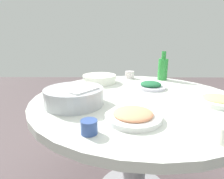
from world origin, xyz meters
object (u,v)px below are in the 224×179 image
object	(u,v)px
green_bottle	(163,68)
tea_cup_far	(130,75)
dish_shrimp	(133,115)
soup_bowl	(99,79)
tea_cup_near	(89,127)
rice_bowl	(74,96)
dish_noodles	(218,100)
round_dining_table	(136,119)
dish_greens	(151,86)

from	to	relation	value
green_bottle	tea_cup_far	size ratio (longest dim) A/B	3.01
tea_cup_far	dish_shrimp	bearing A→B (deg)	-4.07
soup_bowl	dish_shrimp	xyz separation A→B (m)	(0.66, 0.20, -0.01)
tea_cup_near	tea_cup_far	distance (m)	0.98
rice_bowl	tea_cup_near	bearing A→B (deg)	21.21
tea_cup_far	rice_bowl	bearing A→B (deg)	-28.18
green_bottle	soup_bowl	bearing A→B (deg)	-76.82
green_bottle	rice_bowl	bearing A→B (deg)	-45.50
dish_shrimp	rice_bowl	bearing A→B (deg)	-121.84
tea_cup_near	dish_noodles	bearing A→B (deg)	116.60
rice_bowl	soup_bowl	bearing A→B (deg)	168.94
tea_cup_near	round_dining_table	bearing A→B (deg)	152.97
dish_noodles	green_bottle	xyz separation A→B (m)	(-0.58, -0.15, 0.08)
rice_bowl	dish_shrimp	size ratio (longest dim) A/B	1.26
dish_noodles	green_bottle	bearing A→B (deg)	-165.18
dish_greens	tea_cup_far	distance (m)	0.35
soup_bowl	tea_cup_near	distance (m)	0.79
rice_bowl	soup_bowl	size ratio (longest dim) A/B	1.19
soup_bowl	dish_greens	world-z (taller)	soup_bowl
rice_bowl	dish_noodles	distance (m)	0.77
soup_bowl	dish_shrimp	world-z (taller)	soup_bowl
round_dining_table	dish_shrimp	distance (m)	0.37
dish_greens	dish_shrimp	world-z (taller)	dish_greens
soup_bowl	tea_cup_near	xyz separation A→B (m)	(0.79, 0.02, -0.00)
soup_bowl	tea_cup_near	bearing A→B (deg)	1.64
tea_cup_near	tea_cup_far	world-z (taller)	tea_cup_far
green_bottle	tea_cup_near	xyz separation A→B (m)	(0.91, -0.50, -0.07)
round_dining_table	tea_cup_far	distance (m)	0.54
round_dining_table	dish_noodles	distance (m)	0.47
soup_bowl	tea_cup_near	world-z (taller)	soup_bowl
dish_greens	tea_cup_near	world-z (taller)	tea_cup_near
rice_bowl	dish_greens	bearing A→B (deg)	125.13
dish_greens	soup_bowl	bearing A→B (deg)	-112.84
dish_shrimp	tea_cup_near	bearing A→B (deg)	-55.08
dish_shrimp	tea_cup_near	distance (m)	0.21
round_dining_table	dish_noodles	xyz separation A→B (m)	(0.12, 0.43, 0.17)
soup_bowl	tea_cup_far	xyz separation A→B (m)	(-0.17, 0.26, 0.00)
rice_bowl	dish_noodles	xyz separation A→B (m)	(-0.03, 0.77, -0.03)
round_dining_table	soup_bowl	world-z (taller)	soup_bowl
round_dining_table	tea_cup_near	world-z (taller)	tea_cup_near
dish_greens	dish_noodles	bearing A→B (deg)	45.22
dish_greens	round_dining_table	bearing A→B (deg)	-33.42
dish_shrimp	dish_noodles	world-z (taller)	dish_shrimp
tea_cup_near	soup_bowl	bearing A→B (deg)	-178.36
soup_bowl	dish_noodles	world-z (taller)	soup_bowl
dish_greens	green_bottle	distance (m)	0.33
round_dining_table	green_bottle	bearing A→B (deg)	149.51
round_dining_table	tea_cup_near	distance (m)	0.53
dish_greens	tea_cup_near	xyz separation A→B (m)	(0.63, -0.35, 0.01)
rice_bowl	tea_cup_near	xyz separation A→B (m)	(0.30, 0.12, -0.02)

